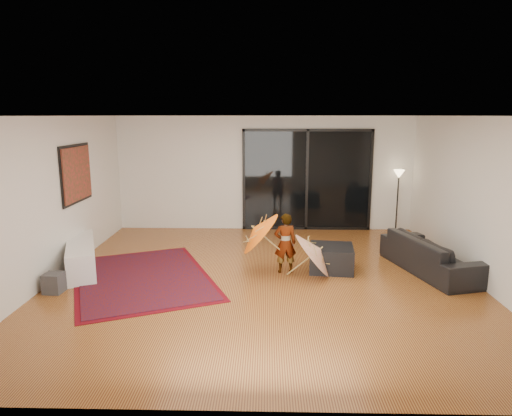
{
  "coord_description": "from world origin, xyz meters",
  "views": [
    {
      "loc": [
        0.06,
        -7.28,
        2.71
      ],
      "look_at": [
        -0.14,
        0.61,
        1.1
      ],
      "focal_mm": 32.0,
      "sensor_mm": 36.0,
      "label": 1
    }
  ],
  "objects_px": {
    "media_console": "(81,256)",
    "ottoman": "(331,258)",
    "sofa": "(431,254)",
    "child": "(285,243)"
  },
  "relations": [
    {
      "from": "media_console",
      "to": "ottoman",
      "type": "height_order",
      "value": "media_console"
    },
    {
      "from": "media_console",
      "to": "sofa",
      "type": "height_order",
      "value": "sofa"
    },
    {
      "from": "child",
      "to": "ottoman",
      "type": "bearing_deg",
      "value": -176.59
    },
    {
      "from": "media_console",
      "to": "sofa",
      "type": "distance_m",
      "value": 6.2
    },
    {
      "from": "media_console",
      "to": "child",
      "type": "height_order",
      "value": "child"
    },
    {
      "from": "ottoman",
      "to": "media_console",
      "type": "bearing_deg",
      "value": -178.66
    },
    {
      "from": "sofa",
      "to": "ottoman",
      "type": "relative_size",
      "value": 2.82
    },
    {
      "from": "sofa",
      "to": "child",
      "type": "relative_size",
      "value": 2.02
    },
    {
      "from": "sofa",
      "to": "ottoman",
      "type": "xyz_separation_m",
      "value": [
        -1.74,
        0.05,
        -0.09
      ]
    },
    {
      "from": "sofa",
      "to": "ottoman",
      "type": "bearing_deg",
      "value": 73.56
    }
  ]
}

